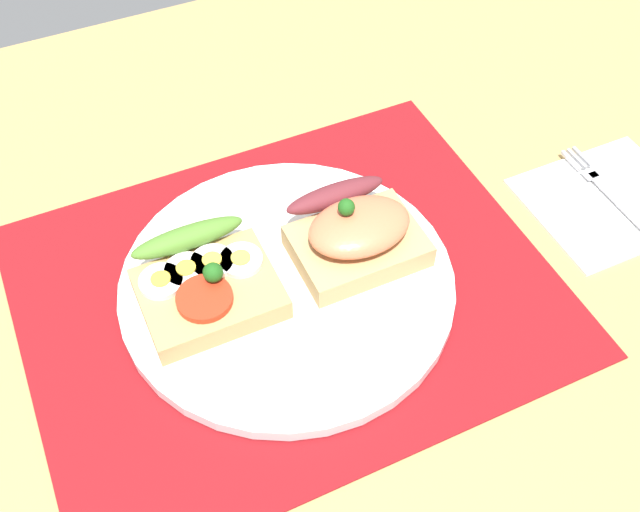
# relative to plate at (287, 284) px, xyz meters

# --- Properties ---
(ground_plane) EXTENTS (1.20, 0.90, 0.03)m
(ground_plane) POSITION_rel_plate_xyz_m (0.00, 0.00, -0.02)
(ground_plane) COLOR tan
(placemat) EXTENTS (0.43, 0.35, 0.00)m
(placemat) POSITION_rel_plate_xyz_m (0.00, 0.00, -0.01)
(placemat) COLOR maroon
(placemat) RESTS_ON ground_plane
(plate) EXTENTS (0.28, 0.28, 0.01)m
(plate) POSITION_rel_plate_xyz_m (0.00, 0.00, 0.00)
(plate) COLOR white
(plate) RESTS_ON placemat
(sandwich_egg_tomato) EXTENTS (0.11, 0.10, 0.04)m
(sandwich_egg_tomato) POSITION_rel_plate_xyz_m (-0.06, 0.01, 0.02)
(sandwich_egg_tomato) COLOR tan
(sandwich_egg_tomato) RESTS_ON plate
(sandwich_salmon) EXTENTS (0.11, 0.09, 0.06)m
(sandwich_salmon) POSITION_rel_plate_xyz_m (0.06, 0.00, 0.03)
(sandwich_salmon) COLOR tan
(sandwich_salmon) RESTS_ON plate
(napkin) EXTENTS (0.15, 0.13, 0.01)m
(napkin) POSITION_rel_plate_xyz_m (0.31, -0.03, -0.01)
(napkin) COLOR white
(napkin) RESTS_ON ground_plane
(fork) EXTENTS (0.02, 0.14, 0.00)m
(fork) POSITION_rel_plate_xyz_m (0.31, -0.03, -0.00)
(fork) COLOR #B7B7BC
(fork) RESTS_ON napkin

